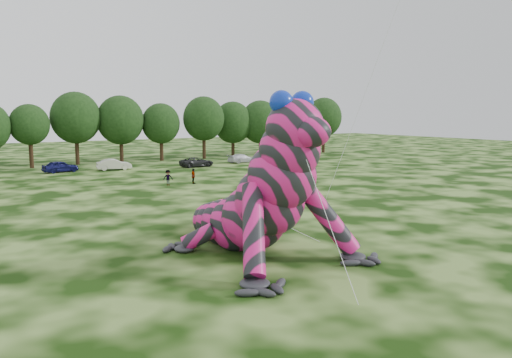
{
  "coord_description": "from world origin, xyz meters",
  "views": [
    {
      "loc": [
        -9.02,
        -16.39,
        7.54
      ],
      "look_at": [
        5.05,
        6.0,
        4.0
      ],
      "focal_mm": 35.0,
      "sensor_mm": 36.0,
      "label": 1
    }
  ],
  "objects": [
    {
      "name": "tree_16",
      "position": [
        45.45,
        59.37,
        4.69
      ],
      "size": [
        6.26,
        5.63,
        9.37
      ],
      "primitive_type": null,
      "color": "black",
      "rests_on": "ground"
    },
    {
      "name": "ground",
      "position": [
        0.0,
        0.0,
        0.0
      ],
      "size": [
        240.0,
        240.0,
        0.0
      ],
      "primitive_type": "plane",
      "color": "#16330A",
      "rests_on": "ground"
    },
    {
      "name": "spectator_2",
      "position": [
        10.5,
        31.85,
        0.81
      ],
      "size": [
        1.19,
        0.93,
        1.62
      ],
      "primitive_type": "imported",
      "rotation": [
        0.0,
        0.0,
        5.93
      ],
      "color": "gray",
      "rests_on": "ground"
    },
    {
      "name": "car_6",
      "position": [
        20.76,
        46.53,
        0.67
      ],
      "size": [
        4.91,
        2.47,
        1.33
      ],
      "primitive_type": "imported",
      "rotation": [
        0.0,
        0.0,
        1.63
      ],
      "color": "#252527",
      "rests_on": "ground"
    },
    {
      "name": "spectator_3",
      "position": [
        13.27,
        31.6,
        0.81
      ],
      "size": [
        0.94,
        0.96,
        1.62
      ],
      "primitive_type": "imported",
      "rotation": [
        0.0,
        0.0,
        0.81
      ],
      "color": "gray",
      "rests_on": "ground"
    },
    {
      "name": "car_5",
      "position": [
        9.85,
        48.83,
        0.73
      ],
      "size": [
        4.6,
        2.17,
        1.46
      ],
      "primitive_type": "imported",
      "rotation": [
        0.0,
        0.0,
        1.42
      ],
      "color": "silver",
      "rests_on": "ground"
    },
    {
      "name": "car_7",
      "position": [
        28.97,
        48.17,
        0.65
      ],
      "size": [
        4.74,
        2.49,
        1.31
      ],
      "primitive_type": "imported",
      "rotation": [
        0.0,
        0.0,
        1.72
      ],
      "color": "silver",
      "rests_on": "ground"
    },
    {
      "name": "tree_11",
      "position": [
        13.79,
        58.2,
        5.03
      ],
      "size": [
        7.01,
        6.31,
        10.07
      ],
      "primitive_type": null,
      "color": "black",
      "rests_on": "ground"
    },
    {
      "name": "tree_14",
      "position": [
        33.46,
        58.72,
        4.7
      ],
      "size": [
        6.82,
        6.14,
        9.4
      ],
      "primitive_type": null,
      "color": "black",
      "rests_on": "ground"
    },
    {
      "name": "inflatable_gecko",
      "position": [
        4.62,
        7.0,
        4.3
      ],
      "size": [
        16.47,
        18.83,
        8.6
      ],
      "primitive_type": null,
      "rotation": [
        0.0,
        0.0,
        0.12
      ],
      "color": "#DC1979",
      "rests_on": "ground"
    },
    {
      "name": "car_4",
      "position": [
        3.35,
        49.93,
        0.74
      ],
      "size": [
        4.6,
        2.48,
        1.49
      ],
      "primitive_type": "imported",
      "rotation": [
        0.0,
        0.0,
        1.74
      ],
      "color": "#131450",
      "rests_on": "ground"
    },
    {
      "name": "tree_12",
      "position": [
        20.01,
        57.74,
        4.49
      ],
      "size": [
        5.99,
        5.39,
        8.97
      ],
      "primitive_type": null,
      "color": "black",
      "rests_on": "ground"
    },
    {
      "name": "tree_15",
      "position": [
        38.47,
        57.77,
        4.82
      ],
      "size": [
        7.17,
        6.45,
        9.63
      ],
      "primitive_type": null,
      "color": "black",
      "rests_on": "ground"
    },
    {
      "name": "tree_10",
      "position": [
        7.4,
        58.58,
        5.25
      ],
      "size": [
        7.09,
        6.38,
        10.5
      ],
      "primitive_type": null,
      "color": "black",
      "rests_on": "ground"
    },
    {
      "name": "tree_13",
      "position": [
        27.13,
        57.13,
        5.06
      ],
      "size": [
        6.83,
        6.15,
        10.13
      ],
      "primitive_type": null,
      "color": "black",
      "rests_on": "ground"
    },
    {
      "name": "tree_17",
      "position": [
        51.95,
        56.66,
        5.15
      ],
      "size": [
        6.98,
        6.28,
        10.3
      ],
      "primitive_type": null,
      "color": "black",
      "rests_on": "ground"
    },
    {
      "name": "tree_9",
      "position": [
        1.06,
        57.35,
        4.34
      ],
      "size": [
        5.27,
        4.74,
        8.68
      ],
      "primitive_type": null,
      "color": "black",
      "rests_on": "ground"
    }
  ]
}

